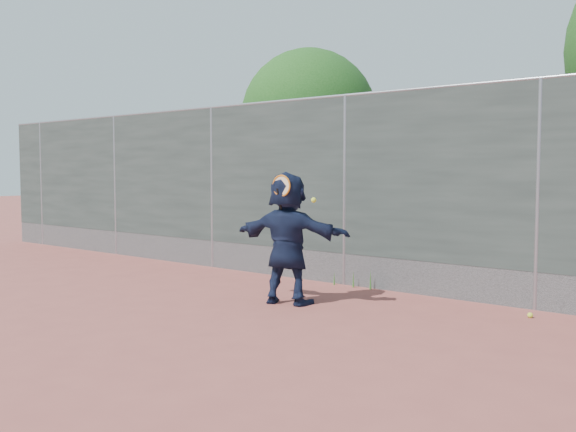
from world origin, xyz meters
The scene contains 7 objects.
ground centered at (0.00, 0.00, 0.00)m, with size 80.00×80.00×0.00m, color #9E4C42.
player centered at (0.23, 1.78, 0.90)m, with size 1.67×0.53×1.81m, color #141D38.
ball_ground centered at (3.11, 2.99, 0.03)m, with size 0.07×0.07×0.07m, color #CBDF31.
fence centered at (0.00, 3.50, 1.58)m, with size 20.00×0.06×3.03m.
swing_action centered at (0.33, 1.59, 1.58)m, with size 0.69×0.13×0.51m.
tree_left centered at (-2.85, 6.55, 2.94)m, with size 3.15×3.00×4.53m.
weed_clump centered at (0.29, 3.38, 0.13)m, with size 0.68×0.07×0.30m.
Camera 1 is at (5.70, -4.96, 1.81)m, focal length 40.00 mm.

